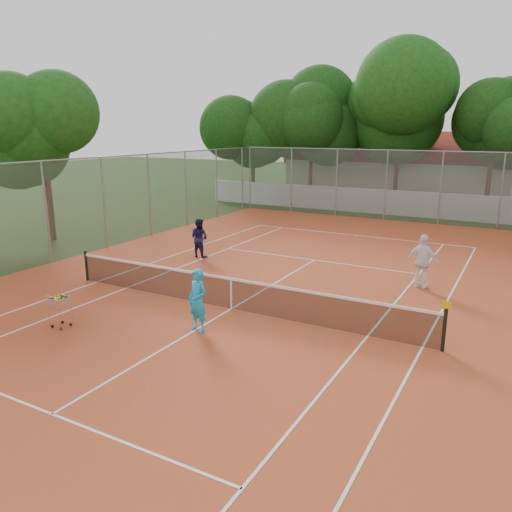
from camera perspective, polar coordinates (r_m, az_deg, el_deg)
The scene contains 12 objects.
ground at distance 14.85m, azimuth -2.81°, elevation -6.13°, with size 120.00×120.00×0.00m, color #18330D.
court_pad at distance 14.85m, azimuth -2.81°, elevation -6.10°, with size 18.00×34.00×0.02m, color #B74823.
court_lines at distance 14.84m, azimuth -2.81°, elevation -6.05°, with size 10.98×23.78×0.01m, color white.
tennis_net at distance 14.68m, azimuth -2.83°, elevation -4.27°, with size 11.88×0.10×0.98m, color black.
perimeter_fence at distance 14.27m, azimuth -2.91°, elevation 1.41°, with size 18.00×34.00×4.00m, color slate.
boundary_wall at distance 31.99m, azimuth 15.39°, elevation 5.90°, with size 26.00×0.30×1.50m, color white.
clubhouse at distance 41.97m, azimuth 16.17°, elevation 9.76°, with size 16.40×9.00×4.40m, color beige.
tropical_trees at distance 34.60m, azimuth 17.10°, elevation 13.46°, with size 29.00×19.00×10.00m, color black.
player_near at distance 13.10m, azimuth -6.69°, elevation -5.08°, with size 0.61×0.40×1.68m, color #19A8DB.
player_far_left at distance 20.67m, azimuth -6.50°, elevation 2.09°, with size 0.78×0.61×1.61m, color #161844.
player_far_right at distance 17.38m, azimuth 18.54°, elevation -0.61°, with size 1.06×0.44×1.81m, color white.
ball_hopper at distance 14.35m, azimuth -21.48°, elevation -5.87°, with size 0.44×0.44×0.92m, color silver.
Camera 1 is at (7.34, -11.81, 5.21)m, focal length 35.00 mm.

